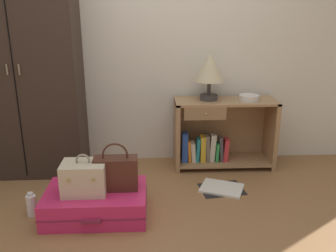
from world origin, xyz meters
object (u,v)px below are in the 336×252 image
bookshelf (219,134)px  suitcase_large (96,203)px  bowl (249,98)px  wardrobe (22,65)px  train_case (84,178)px  handbag (116,173)px  table_lamp (210,69)px  open_book_on_floor (222,188)px  bottle (32,205)px

bookshelf → suitcase_large: bookshelf is taller
bookshelf → bowl: bowl is taller
wardrobe → train_case: bearing=-53.4°
train_case → handbag: 0.23m
table_lamp → open_book_on_floor: bearing=-84.0°
table_lamp → bowl: size_ratio=2.37×
suitcase_large → train_case: size_ratio=2.40×
bottle → open_book_on_floor: bearing=12.6°
table_lamp → train_case: size_ratio=1.40×
table_lamp → bottle: 1.93m
handbag → bottle: (-0.65, -0.01, -0.25)m
handbag → bookshelf: bearing=42.5°
train_case → table_lamp: bearing=41.3°
wardrobe → bowl: bearing=0.0°
bookshelf → open_book_on_floor: 0.62m
handbag → train_case: bearing=-166.9°
bookshelf → table_lamp: 0.65m
bookshelf → bowl: (0.26, -0.04, 0.38)m
train_case → open_book_on_floor: size_ratio=0.74×
open_book_on_floor → bookshelf: bearing=83.3°
wardrobe → bottle: 1.27m
bookshelf → handbag: (-0.94, -0.86, 0.01)m
bowl → suitcase_large: 1.71m
open_book_on_floor → suitcase_large: bearing=-160.9°
bowl → bottle: bearing=-155.9°
bowl → open_book_on_floor: 0.91m
wardrobe → table_lamp: wardrobe is taller
wardrobe → bowl: size_ratio=10.86×
table_lamp → open_book_on_floor: (0.06, -0.54, -0.96)m
table_lamp → bowl: (0.38, -0.05, -0.27)m
bookshelf → table_lamp: size_ratio=2.17×
open_book_on_floor → bottle: bearing=-167.4°
wardrobe → suitcase_large: wardrobe is taller
suitcase_large → handbag: handbag is taller
bowl → open_book_on_floor: (-0.32, -0.49, -0.70)m
train_case → bottle: size_ratio=1.69×
bookshelf → suitcase_large: bearing=-141.1°
wardrobe → train_case: 1.29m
table_lamp → train_case: (-1.05, -0.92, -0.65)m
bottle → open_book_on_floor: bottle is taller
wardrobe → train_case: size_ratio=6.43×
handbag → open_book_on_floor: bearing=20.8°
handbag → open_book_on_floor: 1.00m
wardrobe → suitcase_large: size_ratio=2.68×
suitcase_large → open_book_on_floor: bearing=19.1°
bookshelf → open_book_on_floor: (-0.06, -0.53, -0.32)m
table_lamp → bookshelf: bearing=-3.7°
table_lamp → handbag: (-0.82, -0.87, -0.63)m
wardrobe → open_book_on_floor: size_ratio=4.77×
bowl → handbag: 1.50m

